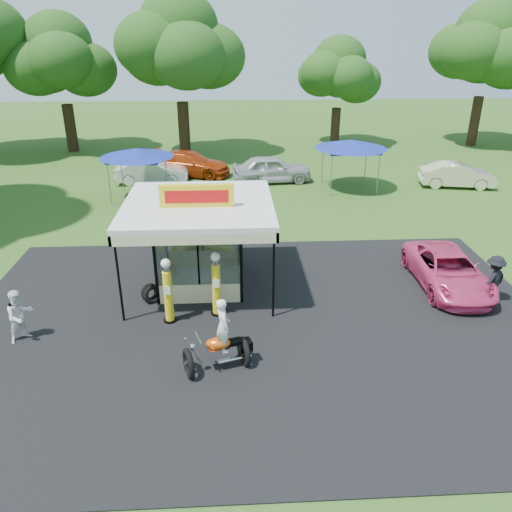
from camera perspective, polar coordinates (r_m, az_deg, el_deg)
The scene contains 21 objects.
ground at distance 15.36m, azimuth 0.65°, elevation -11.82°, with size 120.00×120.00×0.00m, color #2D5A1C.
asphalt_apron at distance 16.99m, azimuth 0.21°, elevation -7.77°, with size 20.00×14.00×0.04m, color black.
gas_station_kiosk at distance 18.85m, azimuth -6.39°, elevation 1.53°, with size 5.40×5.40×4.18m.
gas_pump_left at distance 16.83m, azimuth -10.02°, elevation -4.14°, with size 0.44×0.44×2.36m.
gas_pump_right at distance 17.04m, azimuth -4.56°, elevation -3.41°, with size 0.44×0.44×2.38m.
motorcycle at distance 14.57m, azimuth -4.02°, elevation -9.68°, with size 2.09×1.45×2.37m.
spare_tires at distance 18.53m, azimuth -11.88°, elevation -4.22°, with size 0.88×0.82×0.72m.
kiosk_car at distance 21.39m, azimuth -5.96°, elevation 0.63°, with size 1.13×2.82×0.96m, color yellow.
pink_sedan at distance 20.42m, azimuth 21.09°, elevation -1.54°, with size 2.28×4.95×1.38m, color #DF3C76.
spectator_west at distance 17.46m, azimuth -25.38°, elevation -6.18°, with size 0.86×0.67×1.76m, color white.
spectator_east_a at distance 19.79m, azimuth 25.47°, elevation -2.45°, with size 1.18×0.68×1.83m, color black.
bg_car_a at distance 33.11m, azimuth -11.81°, elevation 9.43°, with size 1.59×4.55×1.50m, color silver.
bg_car_b at distance 34.48m, azimuth -7.64°, elevation 10.42°, with size 2.25×5.54×1.61m, color #AF380D.
bg_car_c at distance 32.66m, azimuth 1.82°, elevation 9.92°, with size 2.03×5.04×1.72m, color #AEAFB3.
bg_car_e at distance 34.02m, azimuth 22.00°, elevation 8.57°, with size 1.59×4.55×1.50m, color beige.
tent_west at distance 29.77m, azimuth -13.50°, elevation 11.36°, with size 4.18×4.18×2.92m.
tent_east at distance 31.28m, azimuth 10.82°, elevation 12.41°, with size 4.34×4.34×3.03m.
oak_far_b at distance 43.36m, azimuth -21.39°, elevation 19.57°, with size 8.54×8.54×10.18m.
oak_far_c at distance 39.41m, azimuth -8.71°, elevation 21.67°, with size 9.75×9.75×11.49m.
oak_far_d at distance 43.61m, azimuth 9.40°, elevation 19.42°, with size 7.15×7.15×8.51m.
oak_far_e at distance 46.71m, azimuth 24.82°, elevation 20.02°, with size 9.33×9.33×11.11m.
Camera 1 is at (-0.85, -12.33, 9.11)m, focal length 35.00 mm.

